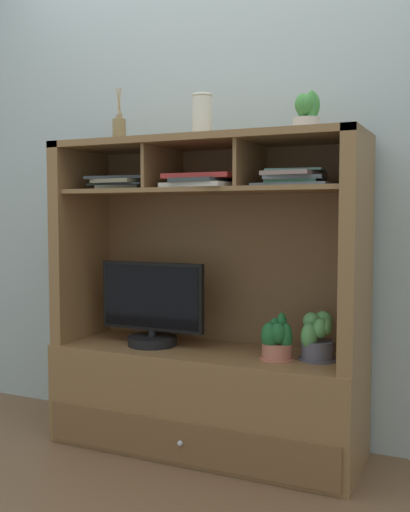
{
  "coord_description": "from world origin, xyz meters",
  "views": [
    {
      "loc": [
        1.11,
        -2.42,
        1.07
      ],
      "look_at": [
        0.0,
        0.0,
        0.88
      ],
      "focal_mm": 42.0,
      "sensor_mm": 36.0,
      "label": 1
    }
  ],
  "objects_px": {
    "magazine_stack_left": "(295,178)",
    "ceramic_vase": "(202,116)",
    "potted_fern": "(317,339)",
    "potted_succulent": "(307,113)",
    "potted_orchid": "(277,341)",
    "magazine_stack_centre": "(206,181)",
    "magazine_stack_right": "(127,183)",
    "diffuser_bottle": "(119,130)",
    "media_console": "(206,353)",
    "tv_monitor": "(152,309)"
  },
  "relations": [
    {
      "from": "magazine_stack_left",
      "to": "ceramic_vase",
      "type": "distance_m",
      "value": 0.51
    },
    {
      "from": "potted_fern",
      "to": "potted_succulent",
      "type": "distance_m",
      "value": 0.93
    },
    {
      "from": "potted_succulent",
      "to": "potted_orchid",
      "type": "bearing_deg",
      "value": -149.21
    },
    {
      "from": "potted_orchid",
      "to": "magazine_stack_centre",
      "type": "relative_size",
      "value": 0.57
    },
    {
      "from": "magazine_stack_right",
      "to": "potted_succulent",
      "type": "height_order",
      "value": "potted_succulent"
    },
    {
      "from": "potted_succulent",
      "to": "ceramic_vase",
      "type": "bearing_deg",
      "value": -174.84
    },
    {
      "from": "diffuser_bottle",
      "to": "potted_fern",
      "type": "bearing_deg",
      "value": -0.27
    },
    {
      "from": "potted_fern",
      "to": "diffuser_bottle",
      "type": "height_order",
      "value": "diffuser_bottle"
    },
    {
      "from": "potted_fern",
      "to": "ceramic_vase",
      "type": "xyz_separation_m",
      "value": [
        -0.51,
        -0.04,
        0.95
      ]
    },
    {
      "from": "media_console",
      "to": "magazine_stack_centre",
      "type": "relative_size",
      "value": 4.12
    },
    {
      "from": "potted_succulent",
      "to": "ceramic_vase",
      "type": "height_order",
      "value": "ceramic_vase"
    },
    {
      "from": "tv_monitor",
      "to": "diffuser_bottle",
      "type": "relative_size",
      "value": 1.99
    },
    {
      "from": "magazine_stack_right",
      "to": "magazine_stack_centre",
      "type": "bearing_deg",
      "value": -5.22
    },
    {
      "from": "tv_monitor",
      "to": "magazine_stack_centre",
      "type": "distance_m",
      "value": 0.65
    },
    {
      "from": "tv_monitor",
      "to": "potted_orchid",
      "type": "height_order",
      "value": "tv_monitor"
    },
    {
      "from": "magazine_stack_left",
      "to": "ceramic_vase",
      "type": "height_order",
      "value": "ceramic_vase"
    },
    {
      "from": "tv_monitor",
      "to": "potted_fern",
      "type": "relative_size",
      "value": 2.57
    },
    {
      "from": "tv_monitor",
      "to": "media_console",
      "type": "bearing_deg",
      "value": 9.03
    },
    {
      "from": "magazine_stack_right",
      "to": "potted_orchid",
      "type": "bearing_deg",
      "value": -2.76
    },
    {
      "from": "media_console",
      "to": "magazine_stack_right",
      "type": "bearing_deg",
      "value": -176.77
    },
    {
      "from": "media_console",
      "to": "potted_succulent",
      "type": "bearing_deg",
      "value": 0.27
    },
    {
      "from": "potted_orchid",
      "to": "magazine_stack_right",
      "type": "relative_size",
      "value": 0.53
    },
    {
      "from": "diffuser_bottle",
      "to": "ceramic_vase",
      "type": "height_order",
      "value": "diffuser_bottle"
    },
    {
      "from": "magazine_stack_centre",
      "to": "media_console",
      "type": "bearing_deg",
      "value": 113.23
    },
    {
      "from": "potted_fern",
      "to": "potted_succulent",
      "type": "bearing_deg",
      "value": 177.71
    },
    {
      "from": "tv_monitor",
      "to": "potted_orchid",
      "type": "distance_m",
      "value": 0.62
    },
    {
      "from": "media_console",
      "to": "magazine_stack_right",
      "type": "relative_size",
      "value": 3.83
    },
    {
      "from": "potted_fern",
      "to": "magazine_stack_left",
      "type": "xyz_separation_m",
      "value": [
        -0.09,
        -0.05,
        0.67
      ]
    },
    {
      "from": "potted_orchid",
      "to": "ceramic_vase",
      "type": "relative_size",
      "value": 1.03
    },
    {
      "from": "potted_orchid",
      "to": "potted_fern",
      "type": "xyz_separation_m",
      "value": [
        0.16,
        0.06,
        0.01
      ]
    },
    {
      "from": "media_console",
      "to": "ceramic_vase",
      "type": "distance_m",
      "value": 1.06
    },
    {
      "from": "magazine_stack_centre",
      "to": "diffuser_bottle",
      "type": "height_order",
      "value": "diffuser_bottle"
    },
    {
      "from": "media_console",
      "to": "diffuser_bottle",
      "type": "distance_m",
      "value": 1.12
    },
    {
      "from": "tv_monitor",
      "to": "potted_fern",
      "type": "xyz_separation_m",
      "value": [
        0.77,
        0.04,
        -0.08
      ]
    },
    {
      "from": "diffuser_bottle",
      "to": "potted_succulent",
      "type": "bearing_deg",
      "value": -0.15
    },
    {
      "from": "magazine_stack_left",
      "to": "magazine_stack_right",
      "type": "distance_m",
      "value": 0.82
    },
    {
      "from": "potted_fern",
      "to": "potted_orchid",
      "type": "bearing_deg",
      "value": -159.42
    },
    {
      "from": "magazine_stack_left",
      "to": "magazine_stack_centre",
      "type": "height_order",
      "value": "magazine_stack_left"
    },
    {
      "from": "potted_succulent",
      "to": "ceramic_vase",
      "type": "xyz_separation_m",
      "value": [
        -0.45,
        -0.04,
        0.02
      ]
    },
    {
      "from": "potted_succulent",
      "to": "magazine_stack_centre",
      "type": "bearing_deg",
      "value": -171.56
    },
    {
      "from": "potted_orchid",
      "to": "potted_fern",
      "type": "bearing_deg",
      "value": 20.58
    },
    {
      "from": "magazine_stack_right",
      "to": "diffuser_bottle",
      "type": "xyz_separation_m",
      "value": [
        -0.05,
        0.03,
        0.25
      ]
    },
    {
      "from": "media_console",
      "to": "magazine_stack_left",
      "type": "distance_m",
      "value": 0.88
    },
    {
      "from": "magazine_stack_right",
      "to": "potted_succulent",
      "type": "bearing_deg",
      "value": 1.65
    },
    {
      "from": "tv_monitor",
      "to": "magazine_stack_left",
      "type": "xyz_separation_m",
      "value": [
        0.68,
        -0.01,
        0.58
      ]
    },
    {
      "from": "magazine_stack_right",
      "to": "diffuser_bottle",
      "type": "height_order",
      "value": "diffuser_bottle"
    },
    {
      "from": "media_console",
      "to": "potted_fern",
      "type": "xyz_separation_m",
      "value": [
        0.51,
        -0.0,
        0.11
      ]
    },
    {
      "from": "potted_fern",
      "to": "ceramic_vase",
      "type": "relative_size",
      "value": 1.07
    },
    {
      "from": "potted_orchid",
      "to": "ceramic_vase",
      "type": "bearing_deg",
      "value": 176.77
    },
    {
      "from": "tv_monitor",
      "to": "potted_fern",
      "type": "height_order",
      "value": "tv_monitor"
    }
  ]
}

